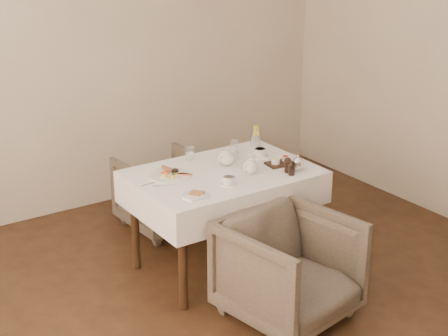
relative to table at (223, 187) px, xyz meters
The scene contains 20 objects.
table is the anchor object (origin of this frame).
armchair_near 0.84m from the table, 91.43° to the right, with size 0.73×0.76×0.69m, color #473F34.
armchair_far 0.92m from the table, 90.51° to the left, with size 0.65×0.67×0.61m, color #473F34.
breakfast_plate 0.40m from the table, 160.36° to the left, with size 0.29×0.29×0.04m.
side_plate 0.51m from the table, 144.67° to the right, with size 0.19×0.18×0.02m.
teapot_centre 0.22m from the table, 43.85° to the left, with size 0.17×0.13×0.14m, color white, non-canonical shape.
teapot_front 0.26m from the table, 48.19° to the right, with size 0.15×0.11×0.12m, color white, non-canonical shape.
creamer 0.33m from the table, 40.72° to the left, with size 0.06×0.06×0.07m, color white.
teacup_near 0.29m from the table, 115.16° to the right, with size 0.12×0.12×0.06m.
teacup_far 0.44m from the table, 13.90° to the left, with size 0.13×0.13×0.07m.
glass_left 0.38m from the table, 101.10° to the left, with size 0.07×0.07×0.10m, color silver.
glass_mid 0.27m from the table, 12.54° to the right, with size 0.07×0.07×0.10m, color silver.
glass_right 0.44m from the table, 43.87° to the left, with size 0.07×0.07×0.10m, color silver.
condiment_board 0.45m from the table, 15.62° to the right, with size 0.21×0.15×0.05m.
pepper_mill_left 0.51m from the table, 42.46° to the right, with size 0.05×0.05×0.10m, color black, non-canonical shape.
pepper_mill_right 0.49m from the table, 35.99° to the right, with size 0.05×0.05×0.11m, color black, non-canonical shape.
silver_pot 0.56m from the table, 31.90° to the right, with size 0.11×0.09×0.12m, color white, non-canonical shape.
fries_cup 0.64m from the table, 31.75° to the left, with size 0.08×0.08×0.17m.
cutlery_fork 0.53m from the table, behind, with size 0.01×0.19×0.00m, color silver.
cutlery_knife 0.48m from the table, behind, with size 0.01×0.17×0.00m, color silver.
Camera 1 is at (-2.35, -2.88, 2.48)m, focal length 55.00 mm.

